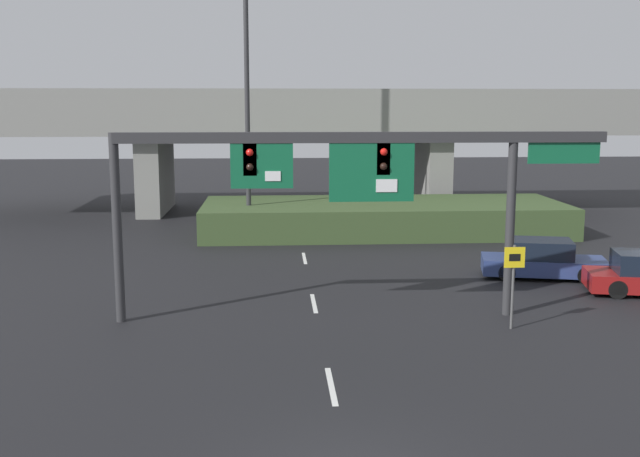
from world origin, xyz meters
TOP-DOWN VIEW (x-y plane):
  - lane_markings at (0.00, 15.30)m, footprint 0.14×24.48m
  - signal_gantry at (0.94, 9.89)m, footprint 14.81×0.44m
  - speed_limit_sign at (5.60, 8.41)m, footprint 0.60×0.11m
  - highway_light_pole_near at (-2.52, 24.70)m, footprint 0.70×0.36m
  - overpass_bridge at (0.00, 33.72)m, footprint 39.78×8.43m
  - grass_embankment at (4.32, 25.36)m, footprint 18.31×6.75m
  - parked_sedan_near_right at (8.82, 14.84)m, footprint 4.84×2.79m

SIDE VIEW (x-z plane):
  - lane_markings at x=0.00m, z-range 0.00..0.01m
  - parked_sedan_near_right at x=8.82m, z-range -0.06..1.39m
  - grass_embankment at x=4.32m, z-range 0.00..1.54m
  - speed_limit_sign at x=5.60m, z-range 0.38..2.87m
  - signal_gantry at x=0.94m, z-range 1.73..7.40m
  - overpass_bridge at x=0.00m, z-range 1.52..8.87m
  - highway_light_pole_near at x=-2.52m, z-range 0.38..15.34m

